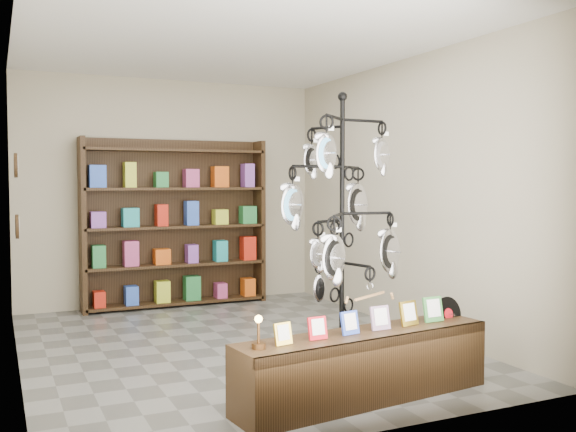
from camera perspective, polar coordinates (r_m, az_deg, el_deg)
name	(u,v)px	position (r m, az deg, el deg)	size (l,w,h in m)	color
ground	(235,345)	(6.58, -4.73, -11.37)	(5.00, 5.00, 0.00)	slate
room_envelope	(234,160)	(6.38, -4.80, 4.95)	(5.00, 5.00, 5.00)	#AFA68D
display_tree	(342,214)	(5.30, 4.83, 0.15)	(1.30, 1.30, 2.37)	black
front_shelf	(365,366)	(4.96, 6.86, -13.08)	(2.14, 0.68, 0.74)	black
back_shelving	(175,228)	(8.59, -9.97, -1.07)	(2.42, 0.36, 2.20)	black
wall_clocks	(16,196)	(6.80, -23.00, 1.65)	(0.03, 0.24, 0.84)	black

